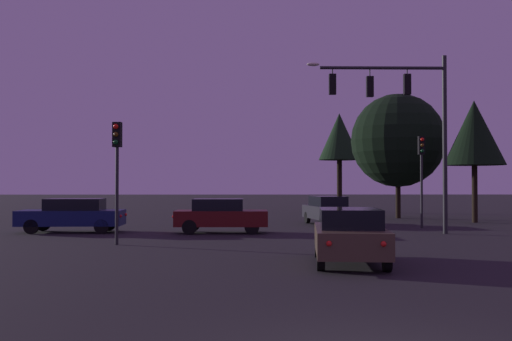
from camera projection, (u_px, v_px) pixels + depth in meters
The scene contains 11 objects.
ground_plane at pixel (279, 224), 31.71m from camera, with size 168.00×168.00×0.00m, color black.
traffic_signal_mast_arm at pixel (403, 108), 25.90m from camera, with size 6.16×0.39×7.82m.
traffic_light_corner_left at pixel (117, 158), 21.25m from camera, with size 0.33×0.37×4.41m.
traffic_light_corner_right at pixel (422, 163), 29.18m from camera, with size 0.31×0.36×4.54m.
car_nearside_lane at pixel (350, 235), 16.19m from camera, with size 2.23×4.35×1.52m.
car_crossing_left at pixel (221, 215), 26.24m from camera, with size 4.16×1.76×1.52m.
car_crossing_right at pixel (72, 215), 26.61m from camera, with size 4.71×2.06×1.52m.
car_far_lane at pixel (328, 210), 31.41m from camera, with size 2.45×4.77×1.52m.
tree_behind_sign at pixel (474, 133), 33.26m from camera, with size 3.39×3.39×6.88m.
tree_center_horizon at pixel (339, 137), 45.97m from camera, with size 3.24×3.24×7.67m.
tree_right_cluster at pixel (398, 141), 37.43m from camera, with size 5.90×5.90×7.87m.
Camera 1 is at (-1.64, -7.25, 2.21)m, focal length 41.53 mm.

